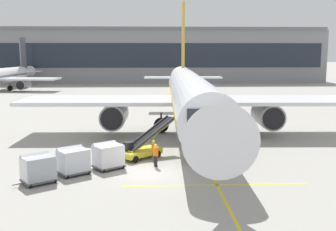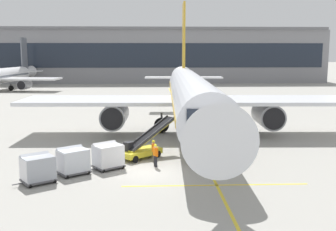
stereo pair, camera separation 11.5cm
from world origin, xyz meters
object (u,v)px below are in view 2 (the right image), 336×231
Objects in this scene: parked_airplane at (191,96)px; baggage_cart_second at (73,160)px; baggage_cart_third at (38,168)px; ground_crew_by_carts at (155,154)px; ground_crew_by_loader at (153,149)px; belt_loader at (143,147)px; baggage_cart_lead at (108,155)px; safety_cone_engine_keepout at (141,138)px.

baggage_cart_second is (-9.58, -13.48, -3.03)m from parked_airplane.
baggage_cart_third is 8.42m from ground_crew_by_carts.
baggage_cart_second is at bearing -152.48° from ground_crew_by_loader.
ground_crew_by_carts is at bearing -107.73° from parked_airplane.
belt_loader is 3.89m from baggage_cart_lead.
baggage_cart_third is (-6.71, -6.10, 0.12)m from belt_loader.
baggage_cart_second is (-2.29, -1.29, 0.00)m from baggage_cart_lead.
ground_crew_by_carts is at bearing 15.21° from baggage_cart_second.
safety_cone_engine_keepout is at bearing 62.29° from baggage_cart_third.
baggage_cart_third reaches higher than ground_crew_by_loader.
baggage_cart_second is 1.00× the size of baggage_cart_third.
parked_airplane is at bearing 72.27° from ground_crew_by_carts.
safety_cone_engine_keepout is (-1.14, 7.47, -0.68)m from ground_crew_by_loader.
ground_crew_by_carts is (0.14, -1.37, 0.00)m from ground_crew_by_loader.
safety_cone_engine_keepout is (6.42, 12.23, -0.69)m from baggage_cart_third.
ground_crew_by_loader is (5.64, 2.94, -0.00)m from baggage_cart_second.
baggage_cart_second is 4.15× the size of safety_cone_engine_keepout.
baggage_cart_lead is 1.00× the size of baggage_cart_second.
ground_crew_by_loader is at bearing 27.52° from baggage_cart_second.
parked_airplane is 69.84× the size of safety_cone_engine_keepout.
baggage_cart_second reaches higher than ground_crew_by_carts.
baggage_cart_second reaches higher than safety_cone_engine_keepout.
belt_loader reaches higher than safety_cone_engine_keepout.
baggage_cart_second is at bearing -150.69° from baggage_cart_lead.
belt_loader is 6.16m from safety_cone_engine_keepout.
parked_airplane is 11.65m from ground_crew_by_loader.
ground_crew_by_loader is at bearing 32.15° from baggage_cart_third.
belt_loader is at bearing 110.21° from ground_crew_by_carts.
ground_crew_by_carts is at bearing -81.74° from safety_cone_engine_keepout.
ground_crew_by_loader is (0.86, -1.34, 0.12)m from belt_loader.
belt_loader reaches higher than baggage_cart_third.
parked_airplane is 19.38m from baggage_cart_third.
baggage_cart_lead is at bearing 29.31° from baggage_cart_second.
baggage_cart_lead is at bearing -153.75° from ground_crew_by_loader.
baggage_cart_lead is 2.63m from baggage_cart_second.
parked_airplane reaches higher than baggage_cart_second.
safety_cone_engine_keepout is (4.49, 10.41, -0.69)m from baggage_cart_second.
baggage_cart_second is 11.36m from safety_cone_engine_keepout.
baggage_cart_second is (-4.78, -4.28, 0.12)m from belt_loader.
parked_airplane reaches higher than ground_crew_by_loader.
belt_loader is at bearing 42.28° from baggage_cart_third.
safety_cone_engine_keepout is (2.20, 9.12, -0.69)m from baggage_cart_lead.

